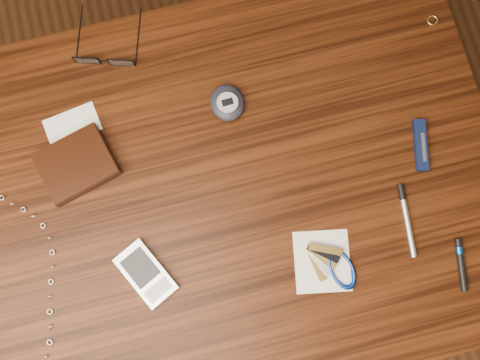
{
  "coord_description": "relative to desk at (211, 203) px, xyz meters",
  "views": [
    {
      "loc": [
        0.02,
        -0.14,
        1.64
      ],
      "look_at": [
        0.06,
        0.01,
        0.76
      ],
      "focal_mm": 40.0,
      "sensor_mm": 36.0,
      "label": 1
    }
  ],
  "objects": [
    {
      "name": "ground",
      "position": [
        0.0,
        0.0,
        -0.65
      ],
      "size": [
        3.8,
        3.8,
        0.0
      ],
      "primitive_type": "plane",
      "color": "#472814",
      "rests_on": "ground"
    },
    {
      "name": "desk",
      "position": [
        0.0,
        0.0,
        0.0
      ],
      "size": [
        1.0,
        0.7,
        0.75
      ],
      "color": "#371708",
      "rests_on": "ground"
    },
    {
      "name": "wallet_and_card",
      "position": [
        -0.2,
        0.1,
        0.11
      ],
      "size": [
        0.14,
        0.17,
        0.03
      ],
      "color": "black",
      "rests_on": "desk"
    },
    {
      "name": "eyeglasses",
      "position": [
        -0.12,
        0.28,
        0.11
      ],
      "size": [
        0.14,
        0.14,
        0.02
      ],
      "color": "black",
      "rests_on": "desk"
    },
    {
      "name": "gold_ring",
      "position": [
        0.46,
        0.21,
        0.1
      ],
      "size": [
        0.02,
        0.02,
        0.0
      ],
      "primitive_type": "torus",
      "rotation": [
        0.0,
        0.0,
        0.04
      ],
      "color": "tan",
      "rests_on": "desk"
    },
    {
      "name": "pda_phone",
      "position": [
        -0.13,
        -0.1,
        0.11
      ],
      "size": [
        0.1,
        0.12,
        0.02
      ],
      "color": "#B0B1B5",
      "rests_on": "desk"
    },
    {
      "name": "pedometer",
      "position": [
        0.07,
        0.14,
        0.11
      ],
      "size": [
        0.06,
        0.07,
        0.03
      ],
      "color": "black",
      "rests_on": "desk"
    },
    {
      "name": "notepad_keys",
      "position": [
        0.17,
        -0.16,
        0.11
      ],
      "size": [
        0.11,
        0.12,
        0.01
      ],
      "color": "white",
      "rests_on": "desk"
    },
    {
      "name": "pocket_knife",
      "position": [
        0.37,
        -0.01,
        0.11
      ],
      "size": [
        0.04,
        0.09,
        0.01
      ],
      "color": "#0D1639",
      "rests_on": "desk"
    },
    {
      "name": "silver_pen",
      "position": [
        0.31,
        -0.11,
        0.11
      ],
      "size": [
        0.02,
        0.12,
        0.01
      ],
      "color": "silver",
      "rests_on": "desk"
    },
    {
      "name": "black_blue_pen",
      "position": [
        0.37,
        -0.21,
        0.11
      ],
      "size": [
        0.03,
        0.08,
        0.01
      ],
      "color": "black",
      "rests_on": "desk"
    }
  ]
}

